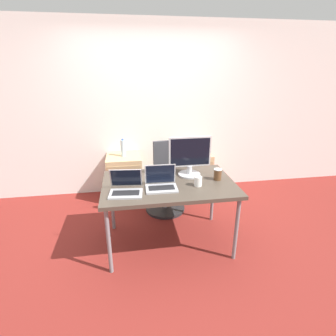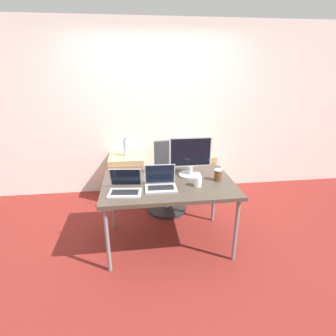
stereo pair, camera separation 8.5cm
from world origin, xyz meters
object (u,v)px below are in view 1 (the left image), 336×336
(office_chair, at_px, (167,185))
(monitor, at_px, (190,157))
(water_bottle, at_px, (123,148))
(laptop_left, at_px, (161,183))
(laptop_right, at_px, (126,188))
(coffee_cup_white, at_px, (198,181))
(cabinet_left, at_px, (125,177))
(mouse, at_px, (165,179))
(coffee_cup_brown, at_px, (218,174))
(cabinet_right, at_px, (193,173))

(office_chair, distance_m, monitor, 0.79)
(office_chair, relative_size, water_bottle, 4.13)
(laptop_left, height_order, monitor, monitor)
(laptop_right, bearing_deg, coffee_cup_white, 3.33)
(office_chair, bearing_deg, cabinet_left, 135.60)
(mouse, bearing_deg, coffee_cup_brown, -7.71)
(cabinet_left, xyz_separation_m, monitor, (0.75, -1.08, 0.65))
(laptop_left, distance_m, coffee_cup_white, 0.39)
(laptop_right, distance_m, monitor, 0.82)
(cabinet_right, height_order, laptop_right, laptop_right)
(office_chair, height_order, coffee_cup_white, office_chair)
(cabinet_left, height_order, coffee_cup_white, coffee_cup_white)
(coffee_cup_brown, bearing_deg, office_chair, 123.58)
(laptop_left, xyz_separation_m, laptop_right, (-0.36, -0.05, -0.00))
(laptop_left, bearing_deg, water_bottle, 105.86)
(laptop_right, distance_m, mouse, 0.49)
(monitor, bearing_deg, cabinet_left, 125.02)
(cabinet_left, bearing_deg, monitor, -54.98)
(laptop_left, bearing_deg, coffee_cup_brown, 9.70)
(cabinet_right, bearing_deg, coffee_cup_brown, -92.47)
(cabinet_right, relative_size, mouse, 9.89)
(water_bottle, distance_m, monitor, 1.33)
(office_chair, bearing_deg, cabinet_right, 47.13)
(monitor, bearing_deg, office_chair, 109.68)
(office_chair, distance_m, cabinet_left, 0.80)
(coffee_cup_white, xyz_separation_m, coffee_cup_brown, (0.25, 0.12, 0.01))
(cabinet_left, relative_size, coffee_cup_brown, 5.42)
(water_bottle, bearing_deg, coffee_cup_brown, -50.61)
(water_bottle, bearing_deg, office_chair, -44.51)
(mouse, relative_size, coffee_cup_brown, 0.55)
(coffee_cup_white, bearing_deg, coffee_cup_brown, 25.39)
(cabinet_left, bearing_deg, coffee_cup_white, -60.53)
(water_bottle, bearing_deg, mouse, -68.83)
(coffee_cup_white, bearing_deg, water_bottle, 119.43)
(office_chair, xyz_separation_m, water_bottle, (-0.57, 0.56, 0.39))
(laptop_left, xyz_separation_m, mouse, (0.07, 0.19, -0.03))
(cabinet_right, distance_m, mouse, 1.41)
(cabinet_left, bearing_deg, cabinet_right, 0.00)
(laptop_right, bearing_deg, monitor, 25.23)
(cabinet_right, bearing_deg, cabinet_left, 180.00)
(water_bottle, bearing_deg, laptop_right, -88.81)
(laptop_left, bearing_deg, cabinet_left, 105.88)
(cabinet_left, relative_size, laptop_right, 2.01)
(coffee_cup_white, bearing_deg, cabinet_left, 119.47)
(water_bottle, xyz_separation_m, mouse, (0.46, -1.18, -0.03))
(monitor, height_order, coffee_cup_white, monitor)
(laptop_left, relative_size, coffee_cup_brown, 2.57)
(laptop_right, distance_m, coffee_cup_white, 0.75)
(office_chair, bearing_deg, coffee_cup_brown, -56.42)
(cabinet_left, height_order, laptop_right, laptop_right)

